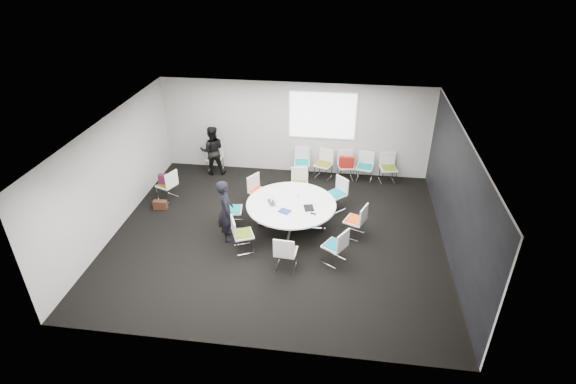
# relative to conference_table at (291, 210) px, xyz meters

# --- Properties ---
(room_shell) EXTENTS (8.08, 7.08, 2.88)m
(room_shell) POSITION_rel_conference_table_xyz_m (-0.19, -0.32, 0.86)
(room_shell) COLOR black
(room_shell) RESTS_ON ground
(conference_table) EXTENTS (2.19, 2.19, 0.73)m
(conference_table) POSITION_rel_conference_table_xyz_m (0.00, 0.00, 0.00)
(conference_table) COLOR silver
(conference_table) RESTS_ON ground
(projection_screen) EXTENTS (1.90, 0.03, 1.35)m
(projection_screen) POSITION_rel_conference_table_xyz_m (0.51, 3.14, 1.31)
(projection_screen) COLOR white
(projection_screen) RESTS_ON room_shell
(chair_ring_a) EXTENTS (0.59, 0.60, 0.88)m
(chair_ring_a) POSITION_rel_conference_table_xyz_m (1.57, -0.11, -0.26)
(chair_ring_a) COLOR silver
(chair_ring_a) RESTS_ON ground
(chair_ring_b) EXTENTS (0.64, 0.64, 0.88)m
(chair_ring_b) POSITION_rel_conference_table_xyz_m (1.07, 1.10, -0.26)
(chair_ring_b) COLOR silver
(chair_ring_b) RESTS_ON ground
(chair_ring_c) EXTENTS (0.51, 0.50, 0.88)m
(chair_ring_c) POSITION_rel_conference_table_xyz_m (0.05, 1.48, -0.26)
(chair_ring_c) COLOR silver
(chair_ring_c) RESTS_ON ground
(chair_ring_d) EXTENTS (0.62, 0.63, 0.88)m
(chair_ring_d) POSITION_rel_conference_table_xyz_m (-0.99, 0.96, -0.26)
(chair_ring_d) COLOR silver
(chair_ring_d) RESTS_ON ground
(chair_ring_e) EXTENTS (0.51, 0.52, 0.88)m
(chair_ring_e) POSITION_rel_conference_table_xyz_m (-1.48, -0.03, -0.26)
(chair_ring_e) COLOR silver
(chair_ring_e) RESTS_ON ground
(chair_ring_f) EXTENTS (0.60, 0.60, 0.88)m
(chair_ring_f) POSITION_rel_conference_table_xyz_m (-1.00, -1.03, -0.26)
(chair_ring_f) COLOR silver
(chair_ring_f) RESTS_ON ground
(chair_ring_g) EXTENTS (0.49, 0.48, 0.88)m
(chair_ring_g) POSITION_rel_conference_table_xyz_m (0.08, -1.55, -0.26)
(chair_ring_g) COLOR silver
(chair_ring_g) RESTS_ON ground
(chair_ring_h) EXTENTS (0.62, 0.63, 0.88)m
(chair_ring_h) POSITION_rel_conference_table_xyz_m (1.13, -1.19, -0.26)
(chair_ring_h) COLOR silver
(chair_ring_h) RESTS_ON ground
(chair_back_a) EXTENTS (0.50, 0.49, 0.88)m
(chair_back_a) POSITION_rel_conference_table_xyz_m (-0.03, 2.84, -0.26)
(chair_back_a) COLOR silver
(chair_back_a) RESTS_ON ground
(chair_back_b) EXTENTS (0.59, 0.58, 0.88)m
(chair_back_b) POSITION_rel_conference_table_xyz_m (0.62, 2.81, -0.26)
(chair_back_b) COLOR silver
(chair_back_b) RESTS_ON ground
(chair_back_c) EXTENTS (0.55, 0.54, 0.88)m
(chair_back_c) POSITION_rel_conference_table_xyz_m (1.29, 2.81, -0.26)
(chair_back_c) COLOR silver
(chair_back_c) RESTS_ON ground
(chair_back_d) EXTENTS (0.53, 0.52, 0.88)m
(chair_back_d) POSITION_rel_conference_table_xyz_m (1.84, 2.79, -0.26)
(chair_back_d) COLOR silver
(chair_back_d) RESTS_ON ground
(chair_back_e) EXTENTS (0.53, 0.52, 0.88)m
(chair_back_e) POSITION_rel_conference_table_xyz_m (2.53, 2.82, -0.26)
(chair_back_e) COLOR silver
(chair_back_e) RESTS_ON ground
(chair_spare_left) EXTENTS (0.59, 0.60, 0.88)m
(chair_spare_left) POSITION_rel_conference_table_xyz_m (-3.56, 0.98, -0.26)
(chair_spare_left) COLOR silver
(chair_spare_left) RESTS_ON ground
(chair_person_back) EXTENTS (0.47, 0.46, 0.88)m
(chair_person_back) POSITION_rel_conference_table_xyz_m (-2.74, 2.84, -0.26)
(chair_person_back) COLOR silver
(chair_person_back) RESTS_ON ground
(person_main) EXTENTS (0.56, 0.67, 1.57)m
(person_main) POSITION_rel_conference_table_xyz_m (-1.48, -0.61, 0.25)
(person_main) COLOR black
(person_main) RESTS_ON ground
(person_back) EXTENTS (0.86, 0.74, 1.52)m
(person_back) POSITION_rel_conference_table_xyz_m (-2.74, 2.68, 0.23)
(person_back) COLOR black
(person_back) RESTS_ON ground
(laptop) EXTENTS (0.33, 0.39, 0.03)m
(laptop) POSITION_rel_conference_table_xyz_m (-0.43, -0.03, 0.21)
(laptop) COLOR #333338
(laptop) RESTS_ON conference_table
(laptop_lid) EXTENTS (0.04, 0.30, 0.22)m
(laptop_lid) POSITION_rel_conference_table_xyz_m (-0.48, 0.09, 0.32)
(laptop_lid) COLOR silver
(laptop_lid) RESTS_ON conference_table
(notebook_black) EXTENTS (0.29, 0.34, 0.02)m
(notebook_black) POSITION_rel_conference_table_xyz_m (0.45, -0.16, 0.20)
(notebook_black) COLOR black
(notebook_black) RESTS_ON conference_table
(tablet_folio) EXTENTS (0.32, 0.29, 0.03)m
(tablet_folio) POSITION_rel_conference_table_xyz_m (-0.10, -0.39, 0.21)
(tablet_folio) COLOR navy
(tablet_folio) RESTS_ON conference_table
(papers_right) EXTENTS (0.36, 0.36, 0.00)m
(papers_right) POSITION_rel_conference_table_xyz_m (0.65, 0.17, 0.20)
(papers_right) COLOR white
(papers_right) RESTS_ON conference_table
(papers_front) EXTENTS (0.35, 0.29, 0.00)m
(papers_front) POSITION_rel_conference_table_xyz_m (0.82, -0.09, 0.20)
(papers_front) COLOR white
(papers_front) RESTS_ON conference_table
(cup) EXTENTS (0.08, 0.08, 0.09)m
(cup) POSITION_rel_conference_table_xyz_m (0.12, 0.36, 0.24)
(cup) COLOR white
(cup) RESTS_ON conference_table
(phone) EXTENTS (0.16, 0.12, 0.01)m
(phone) POSITION_rel_conference_table_xyz_m (0.58, -0.40, 0.20)
(phone) COLOR black
(phone) RESTS_ON conference_table
(maroon_bag) EXTENTS (0.41, 0.16, 0.28)m
(maroon_bag) POSITION_rel_conference_table_xyz_m (-3.57, 0.99, 0.08)
(maroon_bag) COLOR #551634
(maroon_bag) RESTS_ON chair_spare_left
(brown_bag) EXTENTS (0.36, 0.17, 0.24)m
(brown_bag) POSITION_rel_conference_table_xyz_m (-3.60, 0.46, -0.42)
(brown_bag) COLOR #3B1E13
(brown_bag) RESTS_ON ground
(red_jacket) EXTENTS (0.44, 0.17, 0.36)m
(red_jacket) POSITION_rel_conference_table_xyz_m (1.29, 2.58, 0.16)
(red_jacket) COLOR #AE1F15
(red_jacket) RESTS_ON chair_back_c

